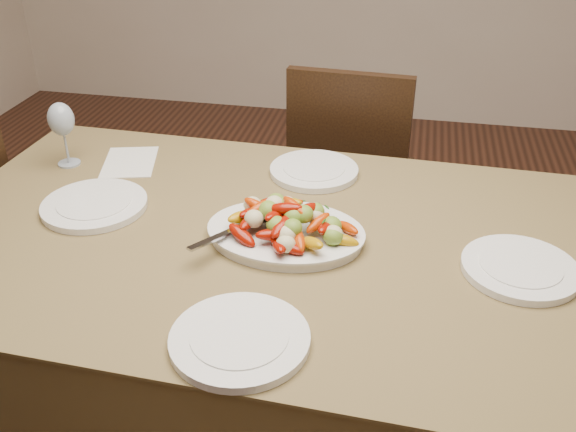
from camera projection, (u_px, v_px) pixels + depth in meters
The scene contains 11 objects.
dining_table at pixel (288, 354), 1.76m from camera, with size 1.84×1.04×0.76m, color brown.
chair_far at pixel (354, 178), 2.46m from camera, with size 0.42×0.42×0.95m, color black, non-canonical shape.
serving_platter at pixel (286, 235), 1.55m from camera, with size 0.37×0.28×0.02m, color white.
roasted_vegetables at pixel (286, 215), 1.53m from camera, with size 0.31×0.21×0.09m, color #7C0D02, non-canonical shape.
serving_spoon at pixel (255, 227), 1.52m from camera, with size 0.28×0.06×0.03m, color #9EA0A8, non-canonical shape.
plate_left at pixel (95, 205), 1.69m from camera, with size 0.27×0.27×0.02m, color white.
plate_right at pixel (520, 269), 1.44m from camera, with size 0.26×0.26×0.02m, color white.
plate_far at pixel (314, 171), 1.86m from camera, with size 0.26×0.26×0.02m, color white.
plate_near at pixel (240, 340), 1.24m from camera, with size 0.27×0.27×0.02m, color white.
wine_glass at pixel (63, 133), 1.87m from camera, with size 0.08×0.08×0.20m, color #8C99A5, non-canonical shape.
menu_card at pixel (130, 162), 1.93m from camera, with size 0.15×0.21×0.00m, color silver.
Camera 1 is at (0.19, -1.06, 1.60)m, focal length 40.00 mm.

